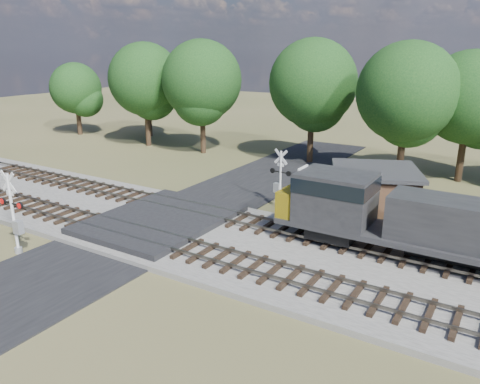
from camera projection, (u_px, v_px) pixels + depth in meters
The scene contains 10 objects.
ground at pixel (156, 228), 28.17m from camera, with size 160.00×160.00×0.00m, color #474D29.
ballast_bed at pixel (313, 261), 23.51m from camera, with size 140.00×10.00×0.30m, color gray.
road at pixel (155, 228), 28.16m from camera, with size 7.00×60.00×0.08m, color black.
crossing_panel at pixel (161, 221), 28.48m from camera, with size 7.00×9.00×0.62m, color #262628.
track_near at pixel (174, 245), 24.86m from camera, with size 140.00×2.60×0.33m.
track_far at pixel (226, 217), 28.91m from camera, with size 140.00×2.60×0.33m.
crossing_signal_near at pixel (15, 220), 24.22m from camera, with size 1.82×0.39×4.51m.
crossing_signal_far at pixel (279, 184), 31.32m from camera, with size 1.64×0.38×4.07m.
equipment_shed at pixel (374, 196), 28.67m from camera, with size 6.62×6.62×3.44m.
treeline at pixel (399, 93), 37.70m from camera, with size 83.03×11.72×11.88m.
Camera 1 is at (18.15, -19.63, 10.48)m, focal length 35.00 mm.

